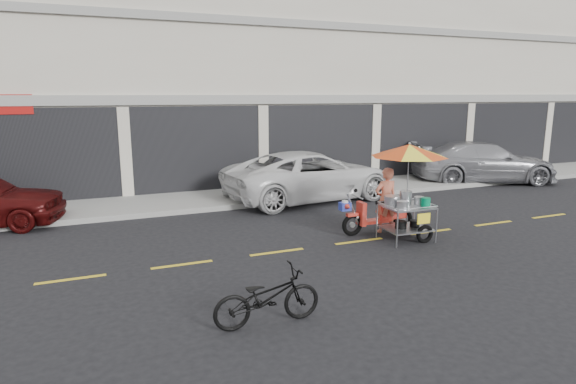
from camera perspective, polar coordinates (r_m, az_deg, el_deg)
name	(u,v)px	position (r m, az deg, el deg)	size (l,w,h in m)	color
ground	(359,241)	(11.11, 8.40, -5.80)	(90.00, 90.00, 0.00)	black
sidewalk	(273,193)	(15.91, -1.73, -0.09)	(45.00, 3.00, 0.15)	gray
shophouse_block	(292,71)	(21.37, 0.50, 14.13)	(36.00, 8.11, 10.40)	beige
centerline	(359,241)	(11.11, 8.40, -5.78)	(42.00, 0.10, 0.01)	gold
white_pickup	(310,176)	(15.14, 2.68, 1.96)	(2.54, 5.50, 1.53)	silver
silver_pickup	(483,162)	(19.54, 22.11, 3.31)	(2.14, 5.27, 1.53)	#96969C
near_bicycle	(267,297)	(7.10, -2.48, -12.35)	(0.56, 1.60, 0.84)	black
food_vendor_rig	(399,177)	(11.32, 13.06, 1.69)	(2.22, 1.82, 2.25)	black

